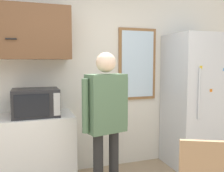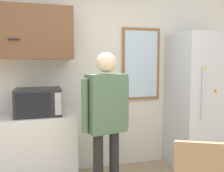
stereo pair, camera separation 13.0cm
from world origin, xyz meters
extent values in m
cube|color=silver|center=(0.00, 2.00, 1.35)|extent=(6.00, 0.06, 2.70)
cube|color=black|center=(-0.79, 1.60, 1.78)|extent=(0.12, 0.01, 0.01)
cube|color=#232326|center=(-0.55, 1.63, 1.05)|extent=(0.53, 0.42, 0.32)
cube|color=black|center=(-0.60, 1.41, 1.05)|extent=(0.37, 0.01, 0.25)
cube|color=#B2B2B2|center=(-0.33, 1.41, 1.05)|extent=(0.07, 0.01, 0.26)
cylinder|color=black|center=(0.07, 1.11, 0.38)|extent=(0.11, 0.11, 0.76)
cylinder|color=black|center=(0.26, 1.16, 0.38)|extent=(0.11, 0.11, 0.76)
cube|color=#4C6B4C|center=(0.17, 1.14, 1.08)|extent=(0.46, 0.31, 0.63)
sphere|color=beige|center=(0.17, 1.14, 1.52)|extent=(0.22, 0.22, 0.22)
cylinder|color=#4C6B4C|center=(-0.08, 1.08, 1.07)|extent=(0.07, 0.07, 0.56)
cylinder|color=#4C6B4C|center=(0.41, 1.19, 1.07)|extent=(0.07, 0.07, 0.56)
cube|color=silver|center=(1.67, 1.61, 0.96)|extent=(0.74, 0.69, 1.92)
cylinder|color=silver|center=(1.46, 1.25, 1.11)|extent=(0.02, 0.02, 0.67)
cube|color=orange|center=(1.66, 1.26, 1.15)|extent=(0.04, 0.01, 0.04)
cube|color=yellow|center=(1.49, 1.26, 1.45)|extent=(0.04, 0.01, 0.04)
cube|color=olive|center=(0.91, 1.96, 1.49)|extent=(0.58, 0.04, 1.04)
cube|color=silver|center=(0.91, 1.94, 1.49)|extent=(0.50, 0.01, 0.96)
camera|label=1|loc=(-0.63, -1.41, 1.53)|focal=40.00mm
camera|label=2|loc=(-0.51, -1.45, 1.53)|focal=40.00mm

